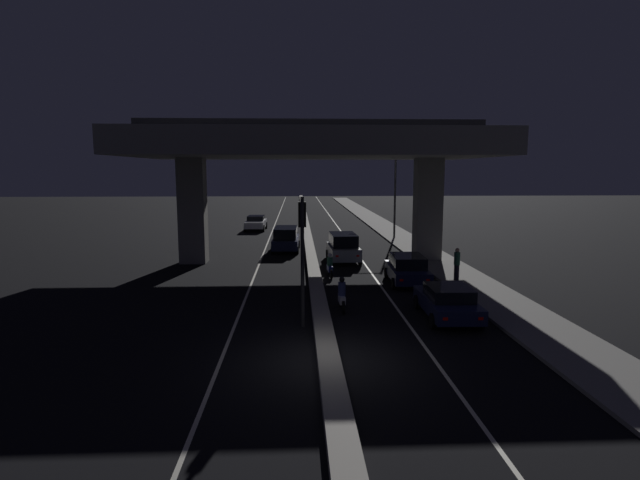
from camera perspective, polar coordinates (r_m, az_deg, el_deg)
ground_plane at (r=16.20m, az=0.90°, el=-13.60°), size 200.00×200.00×0.00m
lane_line_left_inner at (r=50.45m, az=-5.41°, el=1.18°), size 0.12×126.00×0.00m
lane_line_right_inner at (r=50.57m, az=2.26°, el=1.22°), size 0.12×126.00×0.00m
median_divider at (r=50.38m, az=-1.57°, el=1.38°), size 0.70×126.00×0.31m
sidewalk_right at (r=44.38m, az=9.22°, el=0.26°), size 2.94×126.00×0.13m
elevated_overpass at (r=32.35m, az=-1.00°, el=10.28°), size 22.36×12.54×9.18m
traffic_light_left_of_median at (r=18.76m, az=-2.04°, el=0.15°), size 0.30×0.49×4.99m
street_lamp at (r=43.67m, az=8.09°, el=6.10°), size 2.58×0.32×7.65m
car_dark_blue_lead at (r=20.92m, az=14.36°, el=-6.81°), size 2.09×4.30×1.36m
car_dark_blue_second at (r=26.80m, az=9.95°, el=-3.26°), size 2.15×4.18×1.51m
car_silver_third at (r=32.76m, az=2.67°, el=-0.80°), size 2.12×4.09×1.83m
car_dark_blue_lead_oncoming at (r=37.08m, az=-3.92°, el=0.18°), size 2.12×4.48×1.77m
car_white_second_oncoming at (r=50.25m, az=-7.33°, el=2.00°), size 2.10×4.37×1.44m
motorcycle_white_filtering_near at (r=21.45m, az=2.52°, el=-6.41°), size 0.33×1.72×1.47m
motorcycle_blue_filtering_mid at (r=28.05m, az=1.14°, el=-3.07°), size 0.34×1.86×1.35m
pedestrian_on_sidewalk at (r=27.53m, az=15.37°, el=-2.65°), size 0.32×0.32×1.74m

